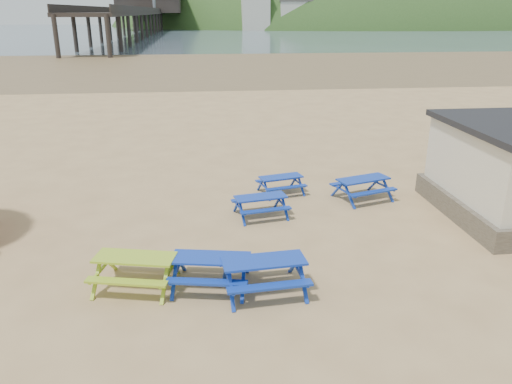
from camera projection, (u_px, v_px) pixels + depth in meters
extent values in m
plane|color=tan|center=(248.00, 241.00, 14.95)|extent=(400.00, 400.00, 0.00)
plane|color=brown|center=(208.00, 63.00, 66.33)|extent=(400.00, 400.00, 0.00)
plane|color=#455662|center=(201.00, 31.00, 173.76)|extent=(400.00, 400.00, 0.00)
cube|color=#0E3996|center=(261.00, 197.00, 16.52)|extent=(1.80, 0.97, 0.05)
cube|color=#0E3996|center=(256.00, 198.00, 17.12)|extent=(1.72, 0.55, 0.05)
cube|color=#0E3996|center=(266.00, 210.00, 16.10)|extent=(1.72, 0.55, 0.05)
cube|color=#0E3996|center=(281.00, 177.00, 18.65)|extent=(1.71, 0.99, 0.04)
cube|color=#0E3996|center=(275.00, 179.00, 19.20)|extent=(1.61, 0.60, 0.04)
cube|color=#0E3996|center=(287.00, 188.00, 18.26)|extent=(1.61, 0.60, 0.04)
cube|color=#0E3996|center=(363.00, 179.00, 18.03)|extent=(2.04, 1.28, 0.05)
cube|color=#0E3996|center=(353.00, 182.00, 18.67)|extent=(1.90, 0.83, 0.05)
cube|color=#0E3996|center=(373.00, 192.00, 17.58)|extent=(1.90, 0.83, 0.05)
cube|color=#0E3996|center=(211.00, 258.00, 12.22)|extent=(2.04, 1.10, 0.05)
cube|color=#0E3996|center=(215.00, 257.00, 12.93)|extent=(1.95, 0.62, 0.05)
cube|color=#0E3996|center=(207.00, 282.00, 11.72)|extent=(1.95, 0.62, 0.05)
cube|color=#0E3996|center=(264.00, 261.00, 12.00)|extent=(2.08, 0.96, 0.06)
cube|color=#0E3996|center=(258.00, 260.00, 12.73)|extent=(2.03, 0.46, 0.06)
cube|color=#0E3996|center=(270.00, 287.00, 11.49)|extent=(2.03, 0.46, 0.06)
cube|color=#8ABB16|center=(135.00, 257.00, 12.22)|extent=(2.09, 1.19, 0.05)
cube|color=#8ABB16|center=(144.00, 256.00, 12.94)|extent=(1.98, 0.71, 0.05)
cube|color=#8ABB16|center=(126.00, 282.00, 11.71)|extent=(1.98, 0.71, 0.05)
cube|color=black|center=(148.00, 13.00, 174.50)|extent=(9.00, 220.00, 0.60)
cube|color=black|center=(150.00, 1.00, 183.41)|extent=(22.00, 30.00, 8.00)
ellipsoid|color=#2D4C1E|center=(386.00, 47.00, 242.68)|extent=(264.00, 144.00, 108.00)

